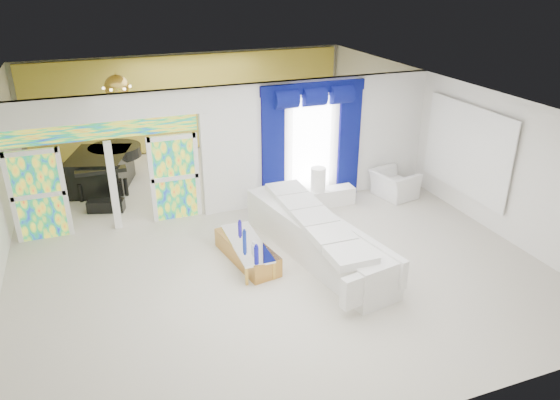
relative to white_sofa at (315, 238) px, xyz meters
name	(u,v)px	position (x,y,z in m)	size (l,w,h in m)	color
floor	(249,226)	(-0.86, 1.74, -0.40)	(12.00, 12.00, 0.00)	#B7AF9E
dividing_wall	(319,140)	(1.29, 2.74, 1.10)	(5.70, 0.18, 3.00)	white
dividing_header	(98,108)	(-3.71, 2.74, 2.33)	(4.30, 0.18, 0.55)	white
stained_panel_left	(39,195)	(-5.13, 2.74, 0.60)	(0.95, 0.04, 2.00)	#994C3F
stained_panel_right	(175,178)	(-2.28, 2.74, 0.60)	(0.95, 0.04, 2.00)	#994C3F
stained_transom	(101,131)	(-3.71, 2.74, 1.85)	(4.00, 0.05, 0.35)	#994C3F
window_pane	(311,144)	(1.04, 2.64, 1.05)	(1.00, 0.02, 2.30)	white
blue_drape_left	(273,151)	(0.04, 2.61, 1.00)	(0.55, 0.10, 2.80)	#08044C
blue_drape_right	(349,142)	(2.04, 2.61, 1.00)	(0.55, 0.10, 2.80)	#08044C
blue_pelmet	(313,88)	(1.04, 2.61, 2.42)	(2.60, 0.12, 0.25)	#08044C
wall_mirror	(467,150)	(4.08, 0.74, 1.15)	(0.04, 2.70, 1.90)	white
gold_curtains	(191,102)	(-0.86, 7.64, 1.10)	(9.70, 0.12, 2.90)	gold
white_sofa	(315,238)	(0.00, 0.00, 0.00)	(0.89, 4.16, 0.79)	white
coffee_table	(247,252)	(-1.35, 0.30, -0.20)	(0.59, 1.77, 0.39)	#B68139
console_table	(329,197)	(1.33, 2.15, -0.18)	(1.27, 0.40, 0.42)	white
table_lamp	(318,179)	(1.03, 2.15, 0.32)	(0.36, 0.36, 0.58)	white
armchair	(394,184)	(3.09, 2.04, -0.06)	(1.03, 0.90, 0.67)	white
grand_piano	(101,171)	(-3.83, 5.29, 0.06)	(1.38, 1.81, 0.92)	black
piano_bench	(106,206)	(-3.83, 3.69, -0.26)	(0.85, 0.33, 0.28)	black
tv_console	(32,190)	(-5.47, 4.61, 0.02)	(0.57, 0.52, 0.83)	#A18350
chandelier	(117,87)	(-3.16, 5.14, 2.25)	(0.60, 0.60, 0.60)	gold
decanters	(249,241)	(-1.34, 0.19, 0.10)	(0.18, 1.23, 0.26)	#211596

